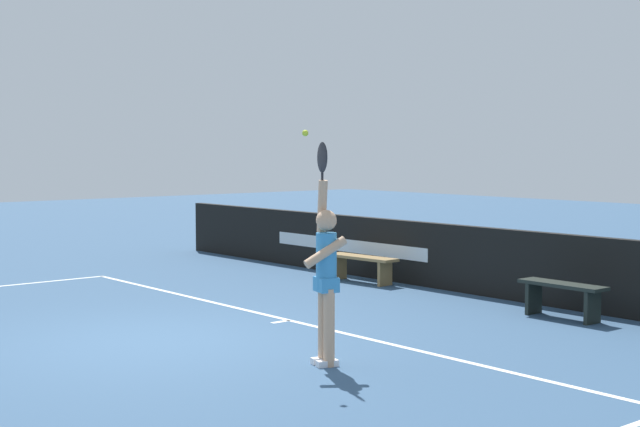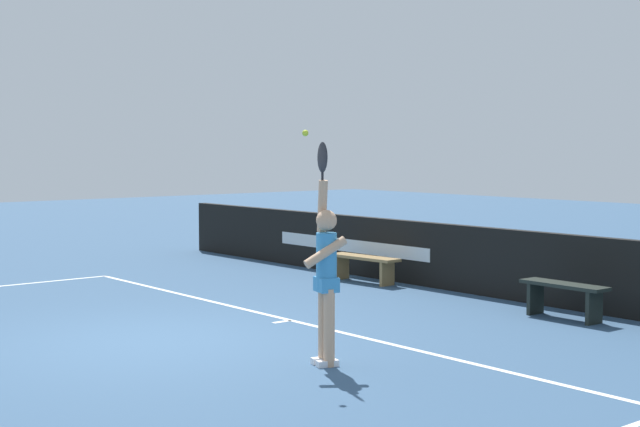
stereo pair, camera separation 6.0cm
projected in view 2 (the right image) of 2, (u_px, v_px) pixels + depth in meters
ground_plane at (154, 341)px, 11.29m from camera, size 60.00×60.00×0.00m
court_lines at (120, 346)px, 11.00m from camera, size 11.47×5.35×0.00m
back_wall at (471, 260)px, 15.00m from camera, size 16.52×0.18×1.11m
tennis_player at (326, 273)px, 9.98m from camera, size 0.47×0.51×2.47m
tennis_ball at (305, 133)px, 9.82m from camera, size 0.07×0.07×0.07m
courtside_bench_near at (364, 262)px, 16.21m from camera, size 1.49×0.45×0.47m
courtside_bench_far at (564, 292)px, 12.73m from camera, size 1.30×0.38×0.51m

